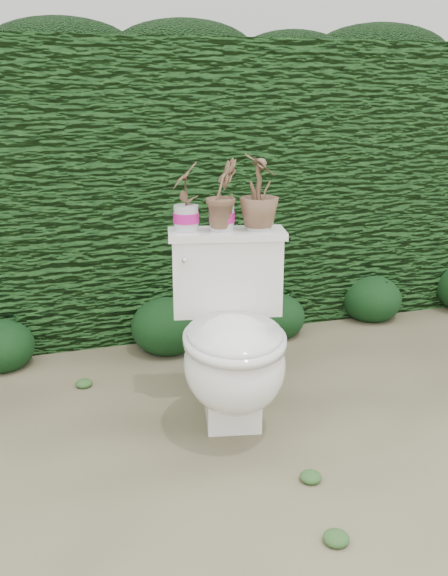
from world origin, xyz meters
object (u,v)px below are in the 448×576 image
object	(u,v)px
toilet	(232,343)
potted_plant_left	(186,199)
potted_plant_right	(259,194)
potted_plant_center	(222,197)

from	to	relation	value
toilet	potted_plant_left	size ratio (longest dim) A/B	2.80
potted_plant_right	toilet	bearing A→B (deg)	139.82
potted_plant_center	toilet	bearing A→B (deg)	-153.22
potted_plant_left	potted_plant_center	bearing A→B (deg)	98.30
potted_plant_center	potted_plant_right	size ratio (longest dim) A/B	0.93
toilet	potted_plant_center	bearing A→B (deg)	94.92
potted_plant_left	potted_plant_center	xyz separation A→B (m)	(0.15, -0.03, 0.00)
potted_plant_center	potted_plant_right	distance (m)	0.16
potted_plant_center	potted_plant_left	bearing A→B (deg)	111.85
potted_plant_right	potted_plant_left	bearing A→B (deg)	79.81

